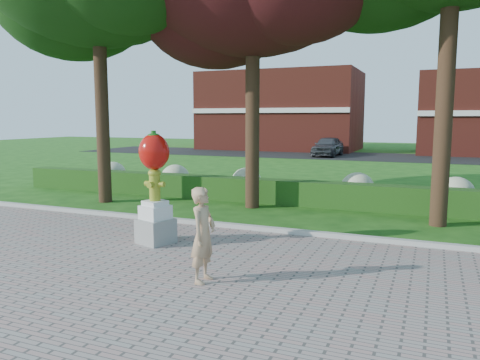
{
  "coord_description": "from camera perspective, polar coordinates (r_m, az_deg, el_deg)",
  "views": [
    {
      "loc": [
        3.32,
        -7.78,
        2.84
      ],
      "look_at": [
        -0.34,
        1.0,
        1.58
      ],
      "focal_mm": 35.0,
      "sensor_mm": 36.0,
      "label": 1
    }
  ],
  "objects": [
    {
      "name": "lawn_hedge",
      "position": [
        15.34,
        9.84,
        -1.72
      ],
      "size": [
        24.0,
        0.7,
        0.8
      ],
      "primitive_type": "cube",
      "color": "#1D4213",
      "rests_on": "ground"
    },
    {
      "name": "building_left",
      "position": [
        43.86,
        5.0,
        8.37
      ],
      "size": [
        14.0,
        8.0,
        7.0
      ],
      "primitive_type": "cube",
      "color": "maroon",
      "rests_on": "ground"
    },
    {
      "name": "hydrant_sculpture",
      "position": [
        10.57,
        -10.36,
        -0.52
      ],
      "size": [
        0.86,
        0.86,
        2.53
      ],
      "rotation": [
        0.0,
        0.0,
        -0.32
      ],
      "color": "gray",
      "rests_on": "walkway"
    },
    {
      "name": "woman",
      "position": [
        8.05,
        -4.51,
        -6.68
      ],
      "size": [
        0.4,
        0.61,
        1.65
      ],
      "primitive_type": "imported",
      "rotation": [
        0.0,
        0.0,
        1.59
      ],
      "color": "tan",
      "rests_on": "walkway"
    },
    {
      "name": "parked_car",
      "position": [
        35.87,
        10.65,
        4.08
      ],
      "size": [
        1.88,
        4.39,
        1.48
      ],
      "primitive_type": "imported",
      "rotation": [
        0.0,
        0.0,
        -0.03
      ],
      "color": "#3B3D42",
      "rests_on": "street"
    },
    {
      "name": "ground",
      "position": [
        8.92,
        -0.48,
        -11.0
      ],
      "size": [
        100.0,
        100.0,
        0.0
      ],
      "primitive_type": "plane",
      "color": "#184812",
      "rests_on": "ground"
    },
    {
      "name": "hydrangea_row",
      "position": [
        16.18,
        12.61,
        -0.78
      ],
      "size": [
        20.1,
        1.1,
        0.99
      ],
      "color": "#AFBB8F",
      "rests_on": "ground"
    },
    {
      "name": "street",
      "position": [
        36.05,
        17.29,
        2.69
      ],
      "size": [
        50.0,
        8.0,
        0.02
      ],
      "primitive_type": "cube",
      "color": "black",
      "rests_on": "ground"
    },
    {
      "name": "curb",
      "position": [
        11.61,
        5.38,
        -6.26
      ],
      "size": [
        40.0,
        0.18,
        0.15
      ],
      "primitive_type": "cube",
      "color": "#ADADA5",
      "rests_on": "ground"
    }
  ]
}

